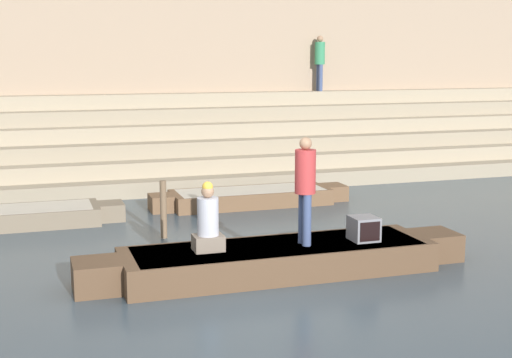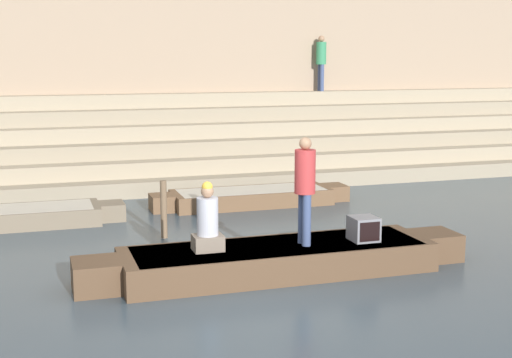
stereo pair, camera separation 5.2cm
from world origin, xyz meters
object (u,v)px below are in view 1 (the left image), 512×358
(person_on_steps, at_px, (320,59))
(mooring_post, at_px, (163,209))
(moored_boat_distant, at_px, (251,197))
(person_standing, at_px, (305,183))
(person_rowing, at_px, (208,223))
(rowboat_main, at_px, (278,258))
(moored_boat_shore, at_px, (6,217))
(tv_set, at_px, (364,229))

(person_on_steps, bearing_deg, mooring_post, -106.95)
(moored_boat_distant, height_order, person_on_steps, person_on_steps)
(person_standing, xyz_separation_m, moored_boat_distant, (0.77, 5.38, -1.30))
(mooring_post, bearing_deg, person_rowing, -86.08)
(person_standing, relative_size, moored_boat_distant, 0.37)
(person_standing, height_order, mooring_post, person_standing)
(person_standing, bearing_deg, person_rowing, -175.59)
(rowboat_main, distance_m, mooring_post, 3.19)
(moored_boat_shore, xyz_separation_m, mooring_post, (2.97, -1.92, 0.37))
(moored_boat_shore, distance_m, moored_boat_distant, 5.55)
(rowboat_main, bearing_deg, mooring_post, 114.35)
(mooring_post, relative_size, person_on_steps, 0.67)
(rowboat_main, xyz_separation_m, person_standing, (0.43, -0.07, 1.24))
(person_standing, xyz_separation_m, moored_boat_shore, (-4.76, 4.85, -1.30))
(moored_boat_shore, height_order, mooring_post, mooring_post)
(moored_boat_shore, distance_m, person_on_steps, 11.26)
(person_on_steps, bearing_deg, moored_boat_distant, -103.89)
(person_standing, bearing_deg, rowboat_main, 179.91)
(rowboat_main, xyz_separation_m, mooring_post, (-1.36, 2.87, 0.32))
(person_standing, height_order, moored_boat_distant, person_standing)
(person_rowing, distance_m, mooring_post, 2.84)
(person_standing, xyz_separation_m, mooring_post, (-1.79, 2.93, -0.93))
(moored_boat_distant, bearing_deg, tv_set, -88.95)
(moored_boat_shore, distance_m, mooring_post, 3.55)
(moored_boat_distant, bearing_deg, moored_boat_shore, -176.38)
(person_rowing, distance_m, tv_set, 2.65)
(person_standing, relative_size, person_rowing, 1.59)
(person_on_steps, bearing_deg, rowboat_main, -92.16)
(person_rowing, relative_size, person_on_steps, 0.65)
(rowboat_main, relative_size, person_rowing, 5.90)
(moored_boat_shore, bearing_deg, tv_set, -39.96)
(rowboat_main, height_order, person_rowing, person_rowing)
(rowboat_main, bearing_deg, moored_boat_shore, 131.16)
(tv_set, relative_size, moored_boat_distant, 0.10)
(tv_set, relative_size, moored_boat_shore, 0.10)
(rowboat_main, relative_size, person_standing, 3.71)
(person_rowing, bearing_deg, moored_boat_distant, 73.84)
(person_standing, relative_size, moored_boat_shore, 0.36)
(moored_boat_shore, height_order, person_on_steps, person_on_steps)
(person_rowing, bearing_deg, rowboat_main, 5.34)
(rowboat_main, bearing_deg, person_standing, -9.83)
(person_rowing, relative_size, tv_set, 2.38)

